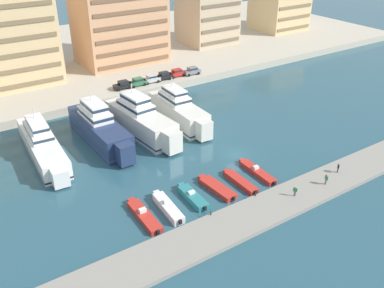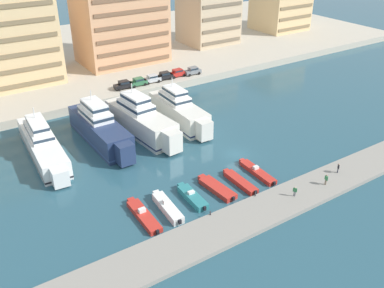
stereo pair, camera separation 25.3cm
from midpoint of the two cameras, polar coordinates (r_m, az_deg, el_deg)
ground_plane at (r=72.27m, az=5.81°, el=-1.38°), size 400.00×400.00×0.00m
quay_promenade at (r=125.76m, az=-13.68°, el=11.55°), size 180.00×70.00×1.74m
pier_dock at (r=63.47m, az=14.04°, el=-6.51°), size 120.00×6.28×0.59m
yacht_white_far_left at (r=75.00m, az=-19.44°, el=-0.01°), size 5.53×23.00×7.52m
yacht_navy_left at (r=76.48m, az=-12.28°, el=2.07°), size 4.98×20.94×8.83m
yacht_ivory_mid_left at (r=78.06m, az=-6.91°, el=3.17°), size 6.50×20.63×8.96m
yacht_ivory_center_left at (r=81.89m, az=-1.89°, el=4.47°), size 4.98×19.06×8.41m
motorboat_red_far_left at (r=57.84m, az=-6.55°, el=-9.47°), size 1.98×8.53×1.30m
motorboat_white_left at (r=58.78m, az=-3.38°, el=-8.42°), size 2.13×7.85×1.58m
motorboat_teal_mid_left at (r=60.81m, az=-0.05°, el=-7.05°), size 2.02×7.06×1.22m
motorboat_red_center_left at (r=62.84m, az=3.24°, el=-5.87°), size 2.42×7.65×0.84m
motorboat_red_center at (r=64.51m, az=6.35°, el=-5.02°), size 1.61×7.47×0.83m
motorboat_red_center_right at (r=67.24m, az=8.59°, el=-3.67°), size 1.80×8.35×1.18m
car_black_far_left at (r=95.51m, az=-9.26°, el=7.83°), size 4.13×1.99×1.80m
car_green_left at (r=96.80m, az=-7.34°, el=8.25°), size 4.13×1.98×1.80m
car_silver_mid_left at (r=98.39m, az=-5.51°, el=8.69°), size 4.16×2.05×1.80m
car_black_center_left at (r=100.06m, az=-3.86°, el=9.09°), size 4.17×2.06×1.80m
car_red_center at (r=101.81m, az=-2.14°, el=9.48°), size 4.10×1.93×1.80m
car_grey_center_right at (r=103.18m, az=-0.06°, el=9.77°), size 4.13×1.99×1.80m
apartment_block_left at (r=103.89m, az=-24.00°, el=13.66°), size 20.43×16.28×25.23m
apartment_block_mid_left at (r=112.80m, az=-9.70°, el=15.44°), size 21.31×14.97×20.64m
apartment_block_center_left at (r=129.58m, az=2.01°, el=17.14°), size 14.74×13.78×19.17m
apartment_block_center at (r=148.47m, az=11.56°, el=18.03°), size 15.28×14.58×18.93m
pedestrian_near_edge at (r=65.62m, az=17.37°, el=-4.40°), size 0.29×0.65×1.68m
pedestrian_mid_deck at (r=61.92m, az=13.48°, el=-6.03°), size 0.39×0.53×1.56m
pedestrian_far_side at (r=69.12m, az=18.83°, el=-2.93°), size 0.47×0.45×1.58m
bollard_west at (r=57.15m, az=2.41°, el=-9.15°), size 0.20×0.20×0.61m
bollard_west_mid at (r=61.20m, az=8.36°, el=-6.61°), size 0.20×0.20×0.61m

